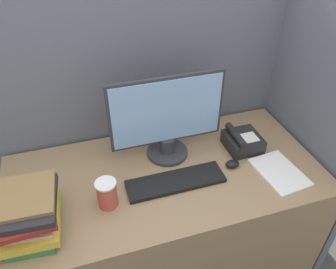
# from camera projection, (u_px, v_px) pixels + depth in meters

# --- Properties ---
(cubicle_panel_rear) EXTENTS (1.92, 0.04, 1.60)m
(cubicle_panel_rear) POSITION_uv_depth(u_px,v_px,m) (144.00, 116.00, 1.83)
(cubicle_panel_rear) COLOR slate
(cubicle_panel_rear) RESTS_ON ground_plane
(cubicle_panel_right) EXTENTS (0.04, 0.79, 1.60)m
(cubicle_panel_right) POSITION_uv_depth(u_px,v_px,m) (306.00, 128.00, 1.74)
(cubicle_panel_right) COLOR slate
(cubicle_panel_right) RESTS_ON ground_plane
(desk) EXTENTS (1.52, 0.73, 0.73)m
(desk) POSITION_uv_depth(u_px,v_px,m) (165.00, 221.00, 1.79)
(desk) COLOR #937551
(desk) RESTS_ON ground_plane
(monitor) EXTENTS (0.56, 0.21, 0.44)m
(monitor) POSITION_uv_depth(u_px,v_px,m) (167.00, 120.00, 1.56)
(monitor) COLOR #333338
(monitor) RESTS_ON desk
(keyboard) EXTENTS (0.46, 0.13, 0.02)m
(keyboard) POSITION_uv_depth(u_px,v_px,m) (176.00, 181.00, 1.52)
(keyboard) COLOR black
(keyboard) RESTS_ON desk
(mouse) EXTENTS (0.07, 0.05, 0.03)m
(mouse) POSITION_uv_depth(u_px,v_px,m) (232.00, 164.00, 1.60)
(mouse) COLOR black
(mouse) RESTS_ON desk
(coffee_cup) EXTENTS (0.09, 0.09, 0.13)m
(coffee_cup) POSITION_uv_depth(u_px,v_px,m) (107.00, 194.00, 1.38)
(coffee_cup) COLOR #BF4C3F
(coffee_cup) RESTS_ON desk
(book_stack) EXTENTS (0.26, 0.31, 0.19)m
(book_stack) POSITION_uv_depth(u_px,v_px,m) (28.00, 213.00, 1.27)
(book_stack) COLOR #38723F
(book_stack) RESTS_ON desk
(desk_telephone) EXTENTS (0.17, 0.18, 0.11)m
(desk_telephone) POSITION_uv_depth(u_px,v_px,m) (242.00, 141.00, 1.70)
(desk_telephone) COLOR black
(desk_telephone) RESTS_ON desk
(paper_pile) EXTENTS (0.21, 0.28, 0.01)m
(paper_pile) POSITION_uv_depth(u_px,v_px,m) (279.00, 172.00, 1.57)
(paper_pile) COLOR white
(paper_pile) RESTS_ON desk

